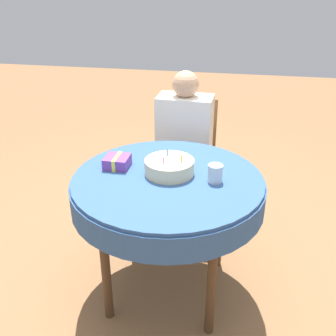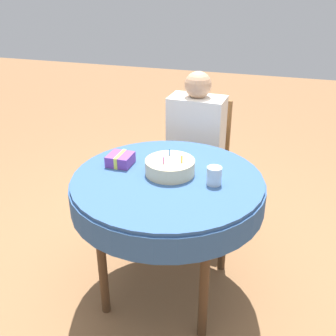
{
  "view_description": "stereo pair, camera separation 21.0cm",
  "coord_description": "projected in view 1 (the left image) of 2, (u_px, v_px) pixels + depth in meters",
  "views": [
    {
      "loc": [
        0.36,
        -1.84,
        1.76
      ],
      "look_at": [
        -0.0,
        0.01,
        0.83
      ],
      "focal_mm": 42.0,
      "sensor_mm": 36.0,
      "label": 1
    },
    {
      "loc": [
        0.56,
        -1.78,
        1.76
      ],
      "look_at": [
        -0.0,
        0.01,
        0.83
      ],
      "focal_mm": 42.0,
      "sensor_mm": 36.0,
      "label": 2
    }
  ],
  "objects": [
    {
      "name": "person",
      "position": [
        184.0,
        138.0,
        2.82
      ],
      "size": [
        0.39,
        0.33,
        1.18
      ],
      "rotation": [
        0.0,
        0.0,
        -0.04
      ],
      "color": "tan",
      "rests_on": "ground_plane"
    },
    {
      "name": "chair",
      "position": [
        186.0,
        159.0,
        3.0
      ],
      "size": [
        0.47,
        0.47,
        0.94
      ],
      "rotation": [
        0.0,
        0.0,
        -0.04
      ],
      "color": "brown",
      "rests_on": "ground_plane"
    },
    {
      "name": "drinking_glass",
      "position": [
        215.0,
        174.0,
        2.04
      ],
      "size": [
        0.08,
        0.08,
        0.1
      ],
      "color": "silver",
      "rests_on": "dining_table"
    },
    {
      "name": "ground_plane",
      "position": [
        168.0,
        287.0,
        2.46
      ],
      "size": [
        12.0,
        12.0,
        0.0
      ],
      "primitive_type": "plane",
      "color": "#8C603D"
    },
    {
      "name": "dining_table",
      "position": [
        168.0,
        192.0,
        2.15
      ],
      "size": [
        1.05,
        1.05,
        0.78
      ],
      "color": "#335689",
      "rests_on": "ground_plane"
    },
    {
      "name": "birthday_cake",
      "position": [
        169.0,
        167.0,
        2.13
      ],
      "size": [
        0.27,
        0.27,
        0.12
      ],
      "color": "beige",
      "rests_on": "dining_table"
    },
    {
      "name": "gift_box",
      "position": [
        117.0,
        162.0,
        2.21
      ],
      "size": [
        0.13,
        0.14,
        0.07
      ],
      "color": "#753D99",
      "rests_on": "dining_table"
    }
  ]
}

